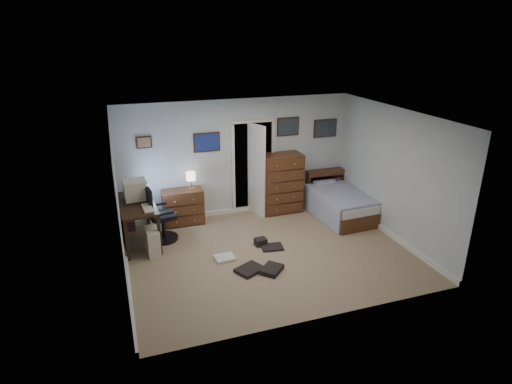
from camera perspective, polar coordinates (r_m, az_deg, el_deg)
floor at (r=7.89m, az=1.77°, el=-8.17°), size 5.00×4.00×0.02m
computer_desk at (r=8.29m, az=-16.26°, el=-2.68°), size 0.74×1.44×0.81m
crt_monitor at (r=8.30m, az=-15.78°, el=0.27°), size 0.44×0.41×0.39m
keyboard at (r=7.91m, az=-14.27°, el=-2.07°), size 0.19×0.44×0.03m
pc_tower at (r=7.97m, az=-13.61°, el=-6.42°), size 0.25×0.46×0.48m
office_chair at (r=8.34m, az=-12.76°, el=-3.67°), size 0.60×0.60×1.11m
media_stack at (r=8.92m, az=-16.51°, el=-2.51°), size 0.17×0.17×0.82m
low_dresser at (r=8.99m, az=-9.71°, el=-1.97°), size 0.85×0.44×0.74m
table_lamp at (r=8.80m, az=-8.67°, el=2.01°), size 0.19×0.19×0.36m
doorway at (r=9.58m, az=-0.96°, el=3.78°), size 0.96×1.12×2.05m
tall_dresser at (r=9.40m, az=3.30°, el=1.19°), size 0.91×0.55×1.31m
headboard_bookcase at (r=10.04m, az=9.15°, el=0.87°), size 0.90×0.25×0.81m
bed at (r=9.45m, az=10.74°, el=-1.46°), size 1.07×1.88×0.60m
wall_posters at (r=9.18m, az=0.91°, el=7.84°), size 4.38×0.04×0.60m
floor_clutter at (r=7.59m, az=0.11°, el=-9.01°), size 1.34×1.29×0.14m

